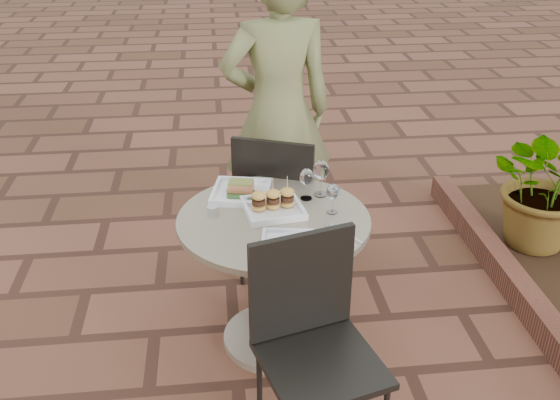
{
  "coord_description": "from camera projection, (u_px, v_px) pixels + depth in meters",
  "views": [
    {
      "loc": [
        -0.04,
        -2.2,
        2.16
      ],
      "look_at": [
        0.23,
        0.3,
        0.82
      ],
      "focal_mm": 40.0,
      "sensor_mm": 36.0,
      "label": 1
    }
  ],
  "objects": [
    {
      "name": "plate_tuna",
      "position": [
        288.0,
        244.0,
        2.66
      ],
      "size": [
        0.26,
        0.26,
        0.03
      ],
      "rotation": [
        0.0,
        0.0,
        -0.15
      ],
      "color": "white",
      "rests_on": "cafe_table"
    },
    {
      "name": "planter_curb",
      "position": [
        534.0,
        309.0,
        3.33
      ],
      "size": [
        0.12,
        3.0,
        0.15
      ],
      "primitive_type": "cube",
      "color": "brown",
      "rests_on": "ground"
    },
    {
      "name": "potted_plant_a",
      "position": [
        550.0,
        184.0,
        3.77
      ],
      "size": [
        0.89,
        0.82,
        0.83
      ],
      "primitive_type": "imported",
      "rotation": [
        0.0,
        0.0,
        -0.27
      ],
      "color": "#33662D",
      "rests_on": "mulch_bed"
    },
    {
      "name": "plate_salmon",
      "position": [
        241.0,
        191.0,
        3.08
      ],
      "size": [
        0.33,
        0.33,
        0.08
      ],
      "rotation": [
        0.0,
        0.0,
        -0.21
      ],
      "color": "white",
      "rests_on": "cafe_table"
    },
    {
      "name": "cafe_table",
      "position": [
        274.0,
        262.0,
        3.0
      ],
      "size": [
        0.9,
        0.9,
        0.73
      ],
      "color": "gray",
      "rests_on": "ground"
    },
    {
      "name": "wine_glass_far",
      "position": [
        321.0,
        171.0,
        3.03
      ],
      "size": [
        0.08,
        0.08,
        0.19
      ],
      "color": "white",
      "rests_on": "cafe_table"
    },
    {
      "name": "diner",
      "position": [
        278.0,
        113.0,
        3.61
      ],
      "size": [
        0.71,
        0.51,
        1.82
      ],
      "primitive_type": "imported",
      "rotation": [
        0.0,
        0.0,
        3.26
      ],
      "color": "brown",
      "rests_on": "ground"
    },
    {
      "name": "plate_sliders",
      "position": [
        273.0,
        204.0,
        2.93
      ],
      "size": [
        0.3,
        0.3,
        0.17
      ],
      "rotation": [
        0.0,
        0.0,
        0.16
      ],
      "color": "white",
      "rests_on": "cafe_table"
    },
    {
      "name": "cutlery_set",
      "position": [
        342.0,
        234.0,
        2.75
      ],
      "size": [
        0.18,
        0.25,
        0.0
      ],
      "primitive_type": null,
      "rotation": [
        0.0,
        0.0,
        0.4
      ],
      "color": "silver",
      "rests_on": "cafe_table"
    },
    {
      "name": "ground",
      "position": [
        238.0,
        385.0,
        2.95
      ],
      "size": [
        60.0,
        60.0,
        0.0
      ],
      "primitive_type": "plane",
      "color": "brown",
      "rests_on": "ground"
    },
    {
      "name": "chair_near",
      "position": [
        312.0,
        329.0,
        2.46
      ],
      "size": [
        0.54,
        0.54,
        0.93
      ],
      "rotation": [
        0.0,
        0.0,
        0.27
      ],
      "color": "black",
      "rests_on": "ground"
    },
    {
      "name": "wine_glass_right",
      "position": [
        333.0,
        193.0,
        2.88
      ],
      "size": [
        0.06,
        0.06,
        0.15
      ],
      "color": "white",
      "rests_on": "cafe_table"
    },
    {
      "name": "chair_far",
      "position": [
        278.0,
        198.0,
        3.45
      ],
      "size": [
        0.57,
        0.57,
        0.93
      ],
      "rotation": [
        0.0,
        0.0,
        2.77
      ],
      "color": "black",
      "rests_on": "ground"
    },
    {
      "name": "steel_ramekin",
      "position": [
        213.0,
        210.0,
        2.91
      ],
      "size": [
        0.06,
        0.06,
        0.04
      ],
      "primitive_type": "cylinder",
      "rotation": [
        0.0,
        0.0,
        -0.16
      ],
      "color": "silver",
      "rests_on": "cafe_table"
    },
    {
      "name": "wine_glass_mid",
      "position": [
        307.0,
        178.0,
        3.0
      ],
      "size": [
        0.07,
        0.07,
        0.16
      ],
      "color": "white",
      "rests_on": "cafe_table"
    }
  ]
}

